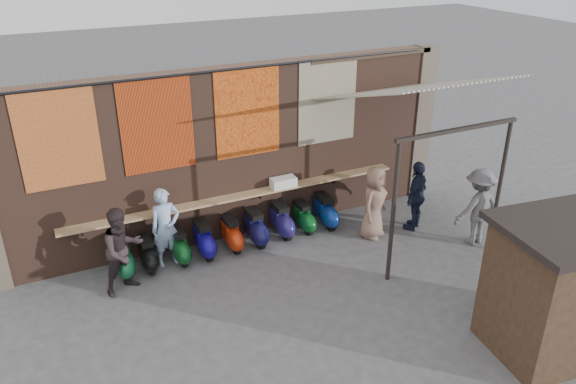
{
  "coord_description": "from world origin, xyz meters",
  "views": [
    {
      "loc": [
        -4.05,
        -8.54,
        6.68
      ],
      "look_at": [
        0.66,
        1.2,
        1.54
      ],
      "focal_mm": 35.0,
      "sensor_mm": 36.0,
      "label": 1
    }
  ],
  "objects_px": {
    "scooter_stool_3": "(204,240)",
    "shopper_navy": "(416,196)",
    "diner_right": "(123,250)",
    "market_stall": "(562,291)",
    "scooter_stool_8": "(325,211)",
    "diner_left": "(166,227)",
    "shopper_tan": "(374,203)",
    "shelf_box": "(283,182)",
    "scooter_stool_5": "(255,228)",
    "scooter_stool_7": "(304,217)",
    "scooter_stool_2": "(180,247)",
    "scooter_stool_4": "(232,234)",
    "scooter_stool_6": "(281,220)",
    "scooter_stool_1": "(148,255)",
    "shopper_grey": "(478,207)",
    "scooter_stool_0": "(122,257)"
  },
  "relations": [
    {
      "from": "scooter_stool_0",
      "to": "diner_right",
      "type": "bearing_deg",
      "value": -92.79
    },
    {
      "from": "scooter_stool_2",
      "to": "shopper_grey",
      "type": "distance_m",
      "value": 6.76
    },
    {
      "from": "scooter_stool_7",
      "to": "diner_right",
      "type": "distance_m",
      "value": 4.4
    },
    {
      "from": "scooter_stool_6",
      "to": "shopper_tan",
      "type": "xyz_separation_m",
      "value": [
        1.93,
        -0.96,
        0.48
      ]
    },
    {
      "from": "scooter_stool_5",
      "to": "shopper_grey",
      "type": "height_order",
      "value": "shopper_grey"
    },
    {
      "from": "scooter_stool_5",
      "to": "diner_left",
      "type": "relative_size",
      "value": 0.48
    },
    {
      "from": "scooter_stool_5",
      "to": "scooter_stool_8",
      "type": "relative_size",
      "value": 1.02
    },
    {
      "from": "scooter_stool_8",
      "to": "scooter_stool_0",
      "type": "bearing_deg",
      "value": -179.88
    },
    {
      "from": "diner_left",
      "to": "market_stall",
      "type": "bearing_deg",
      "value": -51.27
    },
    {
      "from": "scooter_stool_5",
      "to": "market_stall",
      "type": "distance_m",
      "value": 6.45
    },
    {
      "from": "scooter_stool_8",
      "to": "shopper_tan",
      "type": "xyz_separation_m",
      "value": [
        0.76,
        -0.93,
        0.49
      ]
    },
    {
      "from": "scooter_stool_2",
      "to": "market_stall",
      "type": "distance_m",
      "value": 7.53
    },
    {
      "from": "scooter_stool_5",
      "to": "shopper_navy",
      "type": "xyz_separation_m",
      "value": [
        3.76,
        -0.99,
        0.47
      ]
    },
    {
      "from": "diner_right",
      "to": "market_stall",
      "type": "xyz_separation_m",
      "value": [
        6.32,
        -4.95,
        0.24
      ]
    },
    {
      "from": "scooter_stool_4",
      "to": "scooter_stool_5",
      "type": "xyz_separation_m",
      "value": [
        0.58,
        -0.02,
        0.03
      ]
    },
    {
      "from": "shopper_navy",
      "to": "market_stall",
      "type": "relative_size",
      "value": 0.75
    },
    {
      "from": "shopper_grey",
      "to": "shelf_box",
      "type": "bearing_deg",
      "value": -34.9
    },
    {
      "from": "scooter_stool_8",
      "to": "diner_left",
      "type": "xyz_separation_m",
      "value": [
        -3.9,
        0.0,
        0.49
      ]
    },
    {
      "from": "shopper_grey",
      "to": "scooter_stool_0",
      "type": "bearing_deg",
      "value": -17.07
    },
    {
      "from": "shelf_box",
      "to": "shopper_navy",
      "type": "xyz_separation_m",
      "value": [
        2.88,
        -1.34,
        -0.37
      ]
    },
    {
      "from": "scooter_stool_4",
      "to": "scooter_stool_8",
      "type": "height_order",
      "value": "scooter_stool_8"
    },
    {
      "from": "scooter_stool_5",
      "to": "scooter_stool_7",
      "type": "xyz_separation_m",
      "value": [
        1.28,
        0.05,
        -0.05
      ]
    },
    {
      "from": "scooter_stool_3",
      "to": "shopper_navy",
      "type": "relative_size",
      "value": 0.47
    },
    {
      "from": "scooter_stool_1",
      "to": "scooter_stool_5",
      "type": "distance_m",
      "value": 2.49
    },
    {
      "from": "diner_left",
      "to": "shelf_box",
      "type": "bearing_deg",
      "value": 0.88
    },
    {
      "from": "shelf_box",
      "to": "diner_left",
      "type": "distance_m",
      "value": 2.95
    },
    {
      "from": "diner_left",
      "to": "shopper_grey",
      "type": "relative_size",
      "value": 0.96
    },
    {
      "from": "scooter_stool_7",
      "to": "diner_left",
      "type": "xyz_separation_m",
      "value": [
        -3.32,
        -0.01,
        0.53
      ]
    },
    {
      "from": "scooter_stool_3",
      "to": "market_stall",
      "type": "xyz_separation_m",
      "value": [
        4.5,
        -5.53,
        0.77
      ]
    },
    {
      "from": "scooter_stool_0",
      "to": "diner_right",
      "type": "distance_m",
      "value": 0.77
    },
    {
      "from": "diner_right",
      "to": "scooter_stool_2",
      "type": "bearing_deg",
      "value": 2.5
    },
    {
      "from": "scooter_stool_8",
      "to": "diner_right",
      "type": "bearing_deg",
      "value": -173.03
    },
    {
      "from": "shelf_box",
      "to": "scooter_stool_0",
      "type": "bearing_deg",
      "value": -175.45
    },
    {
      "from": "shelf_box",
      "to": "scooter_stool_8",
      "type": "bearing_deg",
      "value": -16.99
    },
    {
      "from": "shopper_grey",
      "to": "scooter_stool_3",
      "type": "bearing_deg",
      "value": -21.49
    },
    {
      "from": "scooter_stool_1",
      "to": "scooter_stool_3",
      "type": "height_order",
      "value": "scooter_stool_3"
    },
    {
      "from": "diner_right",
      "to": "shopper_tan",
      "type": "xyz_separation_m",
      "value": [
        5.67,
        -0.33,
        -0.03
      ]
    },
    {
      "from": "scooter_stool_8",
      "to": "diner_left",
      "type": "height_order",
      "value": "diner_left"
    },
    {
      "from": "market_stall",
      "to": "shopper_navy",
      "type": "bearing_deg",
      "value": 91.33
    },
    {
      "from": "scooter_stool_8",
      "to": "shopper_navy",
      "type": "relative_size",
      "value": 0.47
    },
    {
      "from": "scooter_stool_1",
      "to": "scooter_stool_7",
      "type": "bearing_deg",
      "value": 0.65
    },
    {
      "from": "shelf_box",
      "to": "scooter_stool_7",
      "type": "distance_m",
      "value": 1.02
    },
    {
      "from": "scooter_stool_5",
      "to": "scooter_stool_6",
      "type": "bearing_deg",
      "value": 6.41
    },
    {
      "from": "scooter_stool_4",
      "to": "scooter_stool_2",
      "type": "bearing_deg",
      "value": -179.55
    },
    {
      "from": "scooter_stool_3",
      "to": "shelf_box",
      "type": "bearing_deg",
      "value": 8.73
    },
    {
      "from": "scooter_stool_5",
      "to": "scooter_stool_4",
      "type": "bearing_deg",
      "value": 178.28
    },
    {
      "from": "scooter_stool_3",
      "to": "diner_left",
      "type": "bearing_deg",
      "value": 178.32
    },
    {
      "from": "scooter_stool_7",
      "to": "scooter_stool_2",
      "type": "bearing_deg",
      "value": -179.18
    },
    {
      "from": "scooter_stool_4",
      "to": "scooter_stool_6",
      "type": "xyz_separation_m",
      "value": [
        1.27,
        0.06,
        0.03
      ]
    },
    {
      "from": "shelf_box",
      "to": "scooter_stool_8",
      "type": "xyz_separation_m",
      "value": [
        0.98,
        -0.3,
        -0.85
      ]
    }
  ]
}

